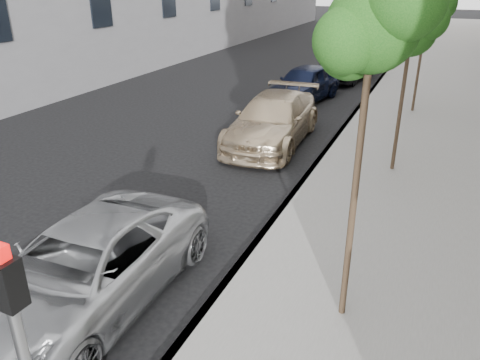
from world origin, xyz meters
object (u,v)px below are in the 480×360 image
Objects in this scene: tree_near at (375,27)px; tree_far at (428,12)px; minivan at (84,269)px; sedan_black at (349,64)px; sedan_rear at (373,50)px; sedan_blue at (305,83)px; suv at (273,120)px; tree_mid at (413,32)px.

tree_near is 1.11× the size of tree_far.
tree_near is 5.60m from minivan.
sedan_rear is (0.35, 5.62, -0.05)m from sedan_black.
sedan_rear is (-3.33, 11.17, -3.03)m from tree_far.
tree_far is 1.02× the size of sedan_blue.
minivan is 19.86m from sedan_black.
minivan is (-3.95, -14.30, -3.09)m from tree_far.
tree_far reaches higher than suv.
sedan_rear is (0.59, 16.57, -0.01)m from suv.
suv is at bearing -86.20° from sedan_rear.
tree_mid reaches higher than sedan_rear.
sedan_black is 0.94× the size of sedan_rear.
tree_mid is 5.04m from suv.
sedan_blue is 5.33m from sedan_black.
tree_far is 0.88× the size of sedan_rear.
suv is 10.95m from sedan_black.
sedan_rear is (0.62, 25.47, 0.06)m from minivan.
tree_mid is at bearing -46.68° from sedan_blue.
tree_near is at bearing -71.12° from sedan_black.
sedan_blue is (-4.51, 13.29, -3.69)m from tree_near.
suv is 1.18× the size of sedan_blue.
suv is at bearing -74.27° from sedan_blue.
suv is 16.58m from sedan_rear.
sedan_black reaches higher than minivan.
tree_mid reaches higher than sedan_black.
tree_mid is at bearing 90.00° from tree_near.
tree_near is at bearing 17.47° from minivan.
tree_mid is (0.00, 6.50, -0.69)m from tree_near.
tree_near is 6.54m from tree_mid.
sedan_rear is at bearing 97.84° from tree_near.
suv is at bearing -83.57° from sedan_black.
tree_mid reaches higher than minivan.
sedan_blue is 0.92× the size of sedan_black.
sedan_blue is (-0.57, 14.59, 0.07)m from minivan.
suv is (-3.91, 1.10, -2.99)m from tree_mid.
tree_near is 1.05× the size of sedan_black.
tree_near reaches higher than minivan.
suv is 1.09× the size of sedan_black.
sedan_rear reaches higher than minivan.
sedan_blue is (-4.51, 0.29, -3.02)m from tree_far.
tree_mid is 0.97× the size of tree_far.
sedan_blue is at bearing 91.44° from minivan.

